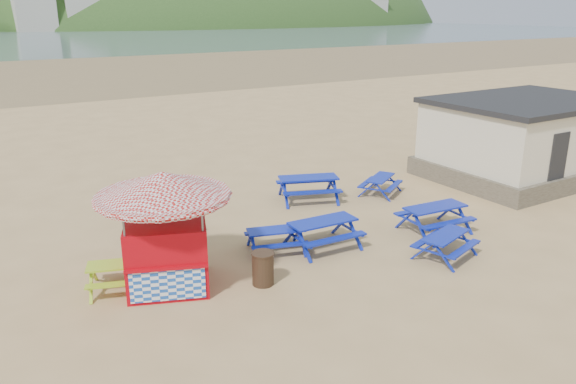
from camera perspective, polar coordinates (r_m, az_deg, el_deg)
ground at (r=17.09m, az=3.72°, el=-4.32°), size 400.00×400.00×0.00m
wet_sand at (r=68.77m, az=-24.28°, el=11.14°), size 400.00×400.00×0.00m
picnic_table_blue_a at (r=17.20m, az=-12.25°, el=-3.37°), size 1.94×1.77×0.66m
picnic_table_blue_b at (r=19.93m, az=2.08°, el=0.35°), size 2.52×2.29×0.87m
picnic_table_blue_c at (r=20.90m, az=9.36°, el=0.65°), size 1.97×1.87×0.65m
picnic_table_blue_d at (r=15.79m, az=-1.23°, el=-4.93°), size 1.90×1.69×0.67m
picnic_table_blue_e at (r=16.01m, az=15.68°, el=-5.29°), size 1.92×1.71×0.68m
picnic_table_blue_f at (r=17.73m, az=14.65°, el=-2.64°), size 2.07×1.72×0.81m
picnic_table_yellow at (r=14.33m, az=-16.43°, el=-8.19°), size 1.97×1.77×0.68m
ice_cream_kiosk at (r=13.67m, az=-12.42°, el=-2.33°), size 4.22×4.22×2.92m
litter_bin at (r=13.95m, az=-2.57°, el=-7.74°), size 0.58×0.58×0.85m
amenity_block at (r=24.59m, az=22.88°, el=5.09°), size 7.40×5.40×3.15m
headland_town at (r=262.54m, az=-9.68°, el=14.29°), size 264.00×144.00×108.00m
picnic_table_blue_g at (r=16.05m, az=3.54°, el=-4.26°), size 2.02×1.66×0.82m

